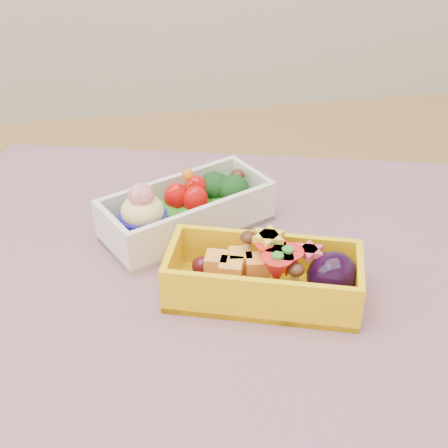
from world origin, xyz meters
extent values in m
cube|color=brown|center=(0.00, 0.00, 0.73)|extent=(1.20, 0.80, 0.04)
cube|color=#9F6E79|center=(0.02, 0.04, 0.75)|extent=(0.67, 0.57, 0.00)
cube|color=white|center=(-0.01, 0.09, 0.77)|extent=(0.18, 0.13, 0.04)
ellipsoid|color=green|center=(-0.01, 0.09, 0.77)|extent=(0.16, 0.12, 0.02)
cylinder|color=#191394|center=(-0.05, 0.07, 0.77)|extent=(0.05, 0.05, 0.03)
sphere|color=red|center=(-0.05, 0.07, 0.81)|extent=(0.02, 0.02, 0.02)
ellipsoid|color=#C30907|center=(-0.01, 0.10, 0.79)|extent=(0.03, 0.02, 0.03)
ellipsoid|color=#C30907|center=(0.00, 0.09, 0.79)|extent=(0.03, 0.02, 0.03)
ellipsoid|color=#C30907|center=(0.01, 0.11, 0.79)|extent=(0.03, 0.02, 0.03)
sphere|color=orange|center=(0.00, 0.10, 0.81)|extent=(0.01, 0.01, 0.01)
ellipsoid|color=black|center=(0.03, 0.11, 0.79)|extent=(0.03, 0.03, 0.03)
ellipsoid|color=black|center=(0.04, 0.11, 0.79)|extent=(0.03, 0.03, 0.03)
ellipsoid|color=#3F2111|center=(0.05, 0.13, 0.79)|extent=(0.01, 0.01, 0.01)
cube|color=yellow|center=(0.05, -0.02, 0.77)|extent=(0.17, 0.12, 0.04)
ellipsoid|color=#4C0E17|center=(0.01, -0.01, 0.77)|extent=(0.09, 0.07, 0.02)
cube|color=#FF9B2C|center=(0.02, -0.01, 0.78)|extent=(0.05, 0.05, 0.02)
cone|color=red|center=(0.05, -0.01, 0.79)|extent=(0.03, 0.03, 0.03)
cone|color=red|center=(0.06, -0.02, 0.79)|extent=(0.03, 0.03, 0.03)
cone|color=red|center=(0.05, -0.03, 0.79)|extent=(0.03, 0.03, 0.03)
cylinder|color=yellow|center=(0.05, 0.00, 0.80)|extent=(0.03, 0.03, 0.01)
cylinder|color=#E53F5B|center=(0.08, -0.02, 0.80)|extent=(0.03, 0.03, 0.01)
ellipsoid|color=#3F2111|center=(0.04, 0.00, 0.79)|extent=(0.01, 0.01, 0.01)
ellipsoid|color=#3F2111|center=(0.07, -0.04, 0.79)|extent=(0.01, 0.01, 0.01)
ellipsoid|color=black|center=(0.10, -0.04, 0.78)|extent=(0.04, 0.04, 0.05)
camera|label=1|loc=(-0.06, -0.41, 1.09)|focal=49.43mm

